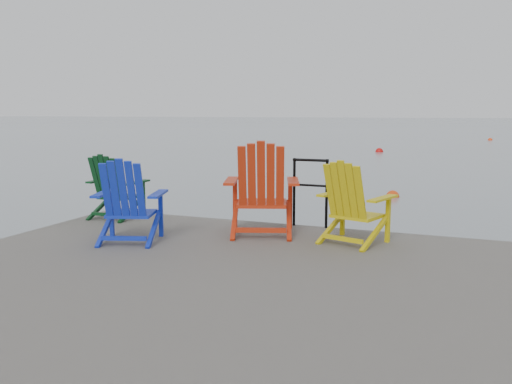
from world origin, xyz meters
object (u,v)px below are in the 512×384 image
(chair_red, at_px, (262,189))
(buoy_b, at_px, (379,152))
(chair_green, at_px, (114,187))
(chair_blue, at_px, (128,201))
(buoy_d, at_px, (490,140))
(chair_yellow, at_px, (352,203))
(handrail, at_px, (310,186))
(buoy_a, at_px, (393,197))

(chair_red, height_order, buoy_b, chair_red)
(chair_green, xyz_separation_m, chair_blue, (1.02, -1.14, 0.03))
(buoy_b, bearing_deg, chair_blue, -88.53)
(buoy_d, bearing_deg, chair_yellow, -94.13)
(chair_red, bearing_deg, buoy_d, 65.02)
(handrail, relative_size, chair_red, 0.79)
(chair_red, xyz_separation_m, chair_yellow, (1.12, -0.04, -0.09))
(chair_green, xyz_separation_m, chair_red, (2.32, -0.21, 0.12))
(chair_blue, distance_m, chair_yellow, 2.57)
(handrail, relative_size, chair_green, 1.00)
(buoy_b, distance_m, buoy_d, 15.78)
(chair_red, height_order, buoy_d, chair_red)
(chair_blue, bearing_deg, chair_red, 16.88)
(buoy_a, bearing_deg, chair_red, -95.81)
(handrail, xyz_separation_m, chair_red, (-0.42, -0.68, 0.03))
(chair_yellow, bearing_deg, buoy_d, 102.91)
(buoy_a, distance_m, buoy_b, 15.01)
(handrail, xyz_separation_m, buoy_b, (-2.30, 21.02, -1.04))
(chair_blue, xyz_separation_m, chair_red, (1.29, 0.92, 0.09))
(chair_green, relative_size, chair_red, 0.79)
(chair_green, height_order, buoy_d, chair_green)
(chair_red, relative_size, chair_yellow, 1.20)
(buoy_a, bearing_deg, handrail, -92.59)
(chair_red, relative_size, buoy_a, 3.58)
(chair_yellow, height_order, buoy_b, chair_yellow)
(handrail, relative_size, buoy_d, 2.82)
(chair_red, height_order, buoy_a, chair_red)
(handrail, height_order, chair_red, chair_red)
(handrail, relative_size, chair_yellow, 0.95)
(chair_yellow, xyz_separation_m, buoy_b, (-3.00, 21.75, -0.98))
(chair_blue, relative_size, chair_yellow, 1.02)
(handrail, height_order, chair_green, chair_green)
(handrail, bearing_deg, chair_green, -170.28)
(chair_blue, bearing_deg, buoy_d, 63.70)
(chair_blue, height_order, buoy_a, chair_blue)
(chair_green, distance_m, buoy_a, 7.41)
(buoy_a, bearing_deg, buoy_d, 84.10)
(chair_green, bearing_deg, buoy_a, 66.23)
(handrail, bearing_deg, buoy_a, 87.41)
(handrail, distance_m, chair_yellow, 1.01)
(chair_yellow, bearing_deg, buoy_a, 110.49)
(chair_blue, xyz_separation_m, chair_yellow, (2.42, 0.88, -0.01))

